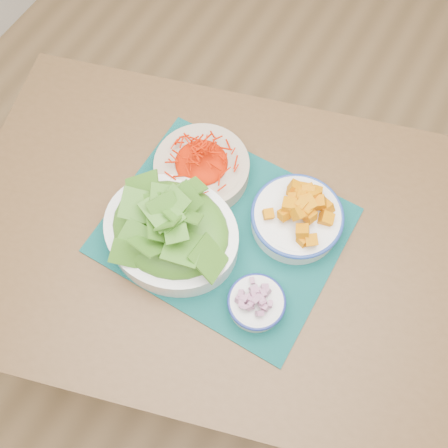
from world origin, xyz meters
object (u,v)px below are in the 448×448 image
object	(u,v)px
placemat	(224,230)
squash_bowl	(298,215)
carrot_bowl	(202,166)
onion_bowl	(257,302)
lettuce_bowl	(170,228)
table	(218,251)

from	to	relation	value
placemat	squash_bowl	world-z (taller)	squash_bowl
carrot_bowl	onion_bowl	xyz separation A→B (m)	(0.25, -0.21, -0.01)
carrot_bowl	squash_bowl	size ratio (longest dim) A/B	1.01
onion_bowl	carrot_bowl	bearing A→B (deg)	140.12
placemat	lettuce_bowl	bearing A→B (deg)	-136.98
table	placemat	bearing A→B (deg)	55.87
carrot_bowl	onion_bowl	size ratio (longest dim) A/B	2.14
placemat	onion_bowl	world-z (taller)	onion_bowl
table	placemat	world-z (taller)	placemat
table	lettuce_bowl	distance (m)	0.20
table	lettuce_bowl	world-z (taller)	lettuce_bowl
table	onion_bowl	xyz separation A→B (m)	(0.15, -0.10, 0.14)
squash_bowl	table	bearing A→B (deg)	-141.55
carrot_bowl	squash_bowl	distance (m)	0.24
lettuce_bowl	carrot_bowl	bearing A→B (deg)	99.38
table	squash_bowl	size ratio (longest dim) A/B	5.27
placemat	onion_bowl	size ratio (longest dim) A/B	4.15
carrot_bowl	squash_bowl	xyz separation A→B (m)	(0.24, -0.01, 0.01)
lettuce_bowl	placemat	bearing A→B (deg)	42.38
lettuce_bowl	onion_bowl	xyz separation A→B (m)	(0.23, -0.04, -0.04)
placemat	carrot_bowl	world-z (taller)	carrot_bowl
table	carrot_bowl	bearing A→B (deg)	117.65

